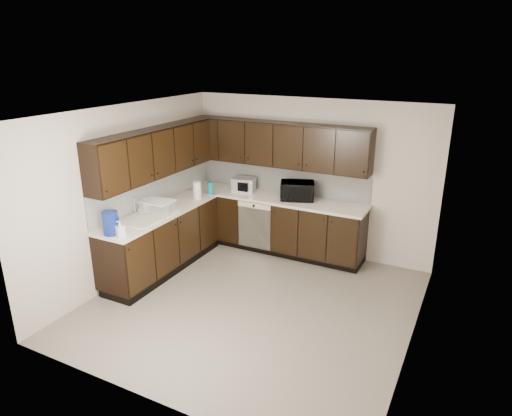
{
  "coord_description": "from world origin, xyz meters",
  "views": [
    {
      "loc": [
        2.45,
        -4.69,
        3.19
      ],
      "look_at": [
        -0.26,
        0.6,
        1.12
      ],
      "focal_mm": 32.0,
      "sensor_mm": 36.0,
      "label": 1
    }
  ],
  "objects": [
    {
      "name": "storage_bin",
      "position": [
        -1.68,
        0.24,
        1.03
      ],
      "size": [
        0.52,
        0.45,
        0.17
      ],
      "primitive_type": "cube",
      "rotation": [
        0.0,
        0.0,
        0.35
      ],
      "color": "white",
      "rests_on": "countertop"
    },
    {
      "name": "paper_towel_roll",
      "position": [
        -1.53,
        1.04,
        1.08
      ],
      "size": [
        0.16,
        0.16,
        0.28
      ],
      "primitive_type": "cylinder",
      "rotation": [
        0.0,
        0.0,
        0.38
      ],
      "color": "silver",
      "rests_on": "countertop"
    },
    {
      "name": "upper_cabinets",
      "position": [
        -1.1,
        1.2,
        1.77
      ],
      "size": [
        3.0,
        2.8,
        0.7
      ],
      "color": "black",
      "rests_on": "wall_back"
    },
    {
      "name": "floor",
      "position": [
        0.0,
        0.0,
        0.0
      ],
      "size": [
        4.0,
        4.0,
        0.0
      ],
      "primitive_type": "plane",
      "color": "gray",
      "rests_on": "ground"
    },
    {
      "name": "microwave",
      "position": [
        -0.1,
        1.72,
        1.08
      ],
      "size": [
        0.62,
        0.52,
        0.29
      ],
      "primitive_type": "imported",
      "rotation": [
        0.0,
        0.0,
        0.38
      ],
      "color": "black",
      "rests_on": "countertop"
    },
    {
      "name": "countertop",
      "position": [
        -1.01,
        1.11,
        0.92
      ],
      "size": [
        3.03,
        2.83,
        0.04
      ],
      "color": "beige",
      "rests_on": "lower_cabinets"
    },
    {
      "name": "lower_cabinets",
      "position": [
        -1.01,
        1.11,
        0.41
      ],
      "size": [
        3.0,
        2.8,
        0.9
      ],
      "color": "black",
      "rests_on": "floor"
    },
    {
      "name": "soap_bottle_b",
      "position": [
        -1.87,
        0.19,
        1.05
      ],
      "size": [
        0.1,
        0.1,
        0.22
      ],
      "primitive_type": "imported",
      "rotation": [
        0.0,
        0.0,
        -0.26
      ],
      "color": "gray",
      "rests_on": "countertop"
    },
    {
      "name": "wall_back",
      "position": [
        0.0,
        2.0,
        1.25
      ],
      "size": [
        4.0,
        0.02,
        2.5
      ],
      "primitive_type": "cube",
      "color": "beige",
      "rests_on": "floor"
    },
    {
      "name": "sink",
      "position": [
        -1.68,
        -0.01,
        0.88
      ],
      "size": [
        0.54,
        0.82,
        0.42
      ],
      "color": "beige",
      "rests_on": "countertop"
    },
    {
      "name": "wall_front",
      "position": [
        0.0,
        -2.0,
        1.25
      ],
      "size": [
        4.0,
        0.02,
        2.5
      ],
      "primitive_type": "cube",
      "color": "beige",
      "rests_on": "floor"
    },
    {
      "name": "teal_tumbler",
      "position": [
        -1.48,
        1.35,
        1.04
      ],
      "size": [
        0.12,
        0.12,
        0.2
      ],
      "primitive_type": "cylinder",
      "rotation": [
        0.0,
        0.0,
        0.36
      ],
      "color": "#0C8286",
      "rests_on": "countertop"
    },
    {
      "name": "wall_right",
      "position": [
        2.0,
        0.0,
        1.25
      ],
      "size": [
        0.02,
        4.0,
        2.5
      ],
      "primitive_type": "cube",
      "color": "beige",
      "rests_on": "floor"
    },
    {
      "name": "backsplash",
      "position": [
        -1.22,
        1.32,
        1.18
      ],
      "size": [
        3.0,
        2.8,
        0.48
      ],
      "color": "silver",
      "rests_on": "countertop"
    },
    {
      "name": "soap_bottle_a",
      "position": [
        -1.52,
        -0.7,
        1.05
      ],
      "size": [
        0.13,
        0.13,
        0.21
      ],
      "primitive_type": "imported",
      "rotation": [
        0.0,
        0.0,
        -0.42
      ],
      "color": "gray",
      "rests_on": "countertop"
    },
    {
      "name": "ceiling",
      "position": [
        0.0,
        0.0,
        2.5
      ],
      "size": [
        4.0,
        4.0,
        0.0
      ],
      "primitive_type": "plane",
      "rotation": [
        3.14,
        0.0,
        0.0
      ],
      "color": "white",
      "rests_on": "wall_back"
    },
    {
      "name": "toaster_oven",
      "position": [
        -1.07,
        1.73,
        1.06
      ],
      "size": [
        0.42,
        0.35,
        0.23
      ],
      "primitive_type": "cube",
      "rotation": [
        0.0,
        0.0,
        0.22
      ],
      "color": "silver",
      "rests_on": "countertop"
    },
    {
      "name": "dishwasher",
      "position": [
        -0.7,
        1.41,
        0.55
      ],
      "size": [
        0.58,
        0.04,
        0.78
      ],
      "color": "beige",
      "rests_on": "lower_cabinets"
    },
    {
      "name": "blue_pitcher",
      "position": [
        -1.68,
        -0.7,
        1.09
      ],
      "size": [
        0.25,
        0.25,
        0.31
      ],
      "primitive_type": "cylinder",
      "rotation": [
        0.0,
        0.0,
        0.27
      ],
      "color": "navy",
      "rests_on": "countertop"
    },
    {
      "name": "wall_left",
      "position": [
        -2.0,
        0.0,
        1.25
      ],
      "size": [
        0.02,
        4.0,
        2.5
      ],
      "primitive_type": "cube",
      "color": "beige",
      "rests_on": "floor"
    }
  ]
}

